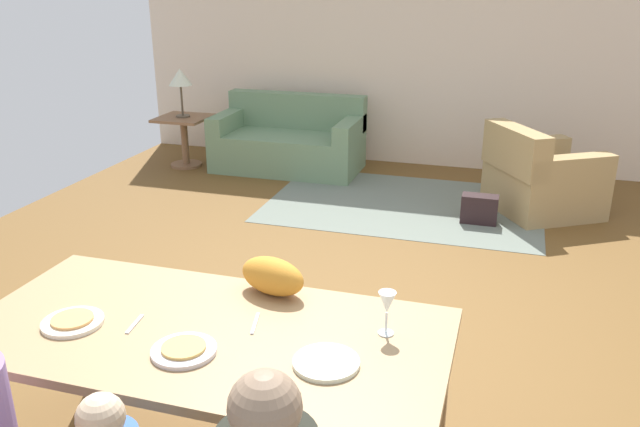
# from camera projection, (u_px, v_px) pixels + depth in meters

# --- Properties ---
(ground_plane) EXTENTS (7.09, 6.57, 0.02)m
(ground_plane) POSITION_uv_depth(u_px,v_px,m) (365.00, 286.00, 4.70)
(ground_plane) COLOR brown
(back_wall) EXTENTS (7.09, 0.10, 2.70)m
(back_wall) POSITION_uv_depth(u_px,v_px,m) (436.00, 47.00, 7.22)
(back_wall) COLOR beige
(back_wall) RESTS_ON ground_plane
(dining_table) EXTENTS (1.97, 0.96, 0.76)m
(dining_table) POSITION_uv_depth(u_px,v_px,m) (206.00, 343.00, 2.66)
(dining_table) COLOR #A48257
(dining_table) RESTS_ON ground_plane
(plate_near_man) EXTENTS (0.25, 0.25, 0.02)m
(plate_near_man) POSITION_uv_depth(u_px,v_px,m) (73.00, 322.00, 2.67)
(plate_near_man) COLOR white
(plate_near_man) RESTS_ON dining_table
(pizza_near_man) EXTENTS (0.17, 0.17, 0.01)m
(pizza_near_man) POSITION_uv_depth(u_px,v_px,m) (72.00, 319.00, 2.67)
(pizza_near_man) COLOR #DD9C53
(pizza_near_man) RESTS_ON plate_near_man
(plate_near_child) EXTENTS (0.25, 0.25, 0.02)m
(plate_near_child) POSITION_uv_depth(u_px,v_px,m) (184.00, 351.00, 2.47)
(plate_near_child) COLOR silver
(plate_near_child) RESTS_ON dining_table
(pizza_near_child) EXTENTS (0.17, 0.17, 0.01)m
(pizza_near_child) POSITION_uv_depth(u_px,v_px,m) (184.00, 347.00, 2.46)
(pizza_near_child) COLOR gold
(pizza_near_child) RESTS_ON plate_near_child
(plate_near_woman) EXTENTS (0.25, 0.25, 0.02)m
(plate_near_woman) POSITION_uv_depth(u_px,v_px,m) (326.00, 363.00, 2.39)
(plate_near_woman) COLOR white
(plate_near_woman) RESTS_ON dining_table
(wine_glass) EXTENTS (0.07, 0.07, 0.19)m
(wine_glass) POSITION_uv_depth(u_px,v_px,m) (387.00, 304.00, 2.56)
(wine_glass) COLOR silver
(wine_glass) RESTS_ON dining_table
(fork) EXTENTS (0.03, 0.15, 0.01)m
(fork) POSITION_uv_depth(u_px,v_px,m) (135.00, 324.00, 2.67)
(fork) COLOR silver
(fork) RESTS_ON dining_table
(knife) EXTENTS (0.05, 0.17, 0.01)m
(knife) POSITION_uv_depth(u_px,v_px,m) (255.00, 323.00, 2.67)
(knife) COLOR silver
(knife) RESTS_ON dining_table
(cat) EXTENTS (0.35, 0.24, 0.17)m
(cat) POSITION_uv_depth(u_px,v_px,m) (273.00, 276.00, 2.90)
(cat) COLOR orange
(cat) RESTS_ON dining_table
(area_rug) EXTENTS (2.60, 1.80, 0.01)m
(area_rug) POSITION_uv_depth(u_px,v_px,m) (404.00, 204.00, 6.33)
(area_rug) COLOR slate
(area_rug) RESTS_ON ground_plane
(couch) EXTENTS (1.63, 0.86, 0.82)m
(couch) POSITION_uv_depth(u_px,v_px,m) (289.00, 143.00, 7.40)
(couch) COLOR gray
(couch) RESTS_ON ground_plane
(armchair) EXTENTS (1.18, 1.18, 0.82)m
(armchair) POSITION_uv_depth(u_px,v_px,m) (540.00, 179.00, 6.04)
(armchair) COLOR tan
(armchair) RESTS_ON ground_plane
(side_table) EXTENTS (0.56, 0.56, 0.58)m
(side_table) POSITION_uv_depth(u_px,v_px,m) (184.00, 134.00, 7.47)
(side_table) COLOR brown
(side_table) RESTS_ON ground_plane
(table_lamp) EXTENTS (0.26, 0.26, 0.54)m
(table_lamp) POSITION_uv_depth(u_px,v_px,m) (180.00, 79.00, 7.25)
(table_lamp) COLOR brown
(table_lamp) RESTS_ON side_table
(handbag) EXTENTS (0.32, 0.16, 0.26)m
(handbag) POSITION_uv_depth(u_px,v_px,m) (479.00, 209.00, 5.82)
(handbag) COLOR black
(handbag) RESTS_ON ground_plane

